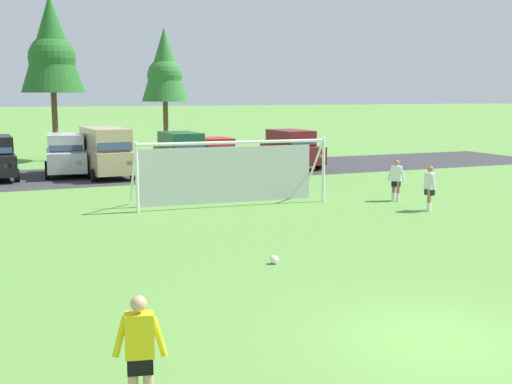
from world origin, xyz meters
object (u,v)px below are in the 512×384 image
player_defender_far (430,189)px  parked_car_slot_center_left (66,154)px  parked_car_slot_right (216,153)px  soccer_ball (274,260)px  referee (140,355)px  parked_car_slot_center_right (182,152)px  parked_car_slot_center (106,151)px  soccer_goal (229,171)px  player_striker_near (396,180)px  parked_car_slot_far_right (292,148)px

player_defender_far → parked_car_slot_center_left: (-11.07, 15.81, 0.29)m
player_defender_far → parked_car_slot_right: parked_car_slot_right is taller
soccer_ball → parked_car_slot_right: size_ratio=0.05×
referee → player_defender_far: (13.06, 10.93, 0.00)m
parked_car_slot_center_right → referee: bearing=-107.2°
parked_car_slot_right → parked_car_slot_center: bearing=-164.6°
parked_car_slot_center_left → parked_car_slot_center: size_ratio=0.97×
parked_car_slot_center → parked_car_slot_center_right: (4.15, 0.58, -0.23)m
parked_car_slot_center_left → parked_car_slot_right: parked_car_slot_center_left is taller
referee → parked_car_slot_right: size_ratio=0.39×
soccer_goal → player_defender_far: bearing=-34.6°
player_defender_far → soccer_ball: bearing=-150.8°
player_striker_near → parked_car_slot_right: size_ratio=0.39×
parked_car_slot_far_right → parked_car_slot_center_right: bearing=177.1°
player_striker_near → player_defender_far: 2.34m
soccer_ball → parked_car_slot_center_left: bearing=97.8°
parked_car_slot_center_left → parked_car_slot_far_right: same height
player_striker_near → parked_car_slot_far_right: parked_car_slot_far_right is taller
player_defender_far → parked_car_slot_far_right: (1.42, 14.54, 0.29)m
referee → parked_car_slot_center_left: (1.99, 26.74, 0.29)m
soccer_goal → parked_car_slot_center_left: bearing=112.9°
referee → parked_car_slot_center_right: size_ratio=0.35×
soccer_goal → parked_car_slot_far_right: soccer_goal is taller
parked_car_slot_center_right → player_striker_near: bearing=-67.3°
parked_car_slot_center → parked_car_slot_far_right: parked_car_slot_center is taller
player_striker_near → parked_car_slot_center_right: (-5.24, 12.53, 0.29)m
player_striker_near → soccer_goal: bearing=163.0°
soccer_goal → player_striker_near: soccer_goal is taller
parked_car_slot_center → soccer_goal: bearing=-73.2°
player_defender_far → parked_car_slot_center: parked_car_slot_center is taller
soccer_goal → player_striker_near: size_ratio=4.59×
soccer_ball → player_striker_near: 10.96m
player_striker_near → parked_car_slot_center_left: size_ratio=0.35×
parked_car_slot_right → parked_car_slot_far_right: parked_car_slot_far_right is taller
soccer_goal → parked_car_slot_center_left: size_ratio=1.59×
parked_car_slot_far_right → player_defender_far: bearing=-95.6°
soccer_goal → player_striker_near: (6.38, -1.95, -0.47)m
player_striker_near → player_defender_far: (-0.17, -2.34, 0.00)m
soccer_ball → parked_car_slot_far_right: bearing=63.1°
soccer_goal → parked_car_slot_far_right: (7.64, 10.25, -0.18)m
soccer_goal → parked_car_slot_right: bearing=73.2°
parked_car_slot_right → player_defender_far: bearing=-80.7°
parked_car_slot_center_left → parked_car_slot_center_right: (6.00, -0.95, 0.00)m
soccer_goal → parked_car_slot_center_right: bearing=83.8°
soccer_ball → parked_car_slot_center_right: 19.77m
soccer_ball → parked_car_slot_center: size_ratio=0.04×
soccer_ball → referee: (-4.78, -6.31, 0.71)m
parked_car_slot_center_right → parked_car_slot_right: 2.73m
player_striker_near → parked_car_slot_center: 15.20m
referee → player_striker_near: 18.73m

